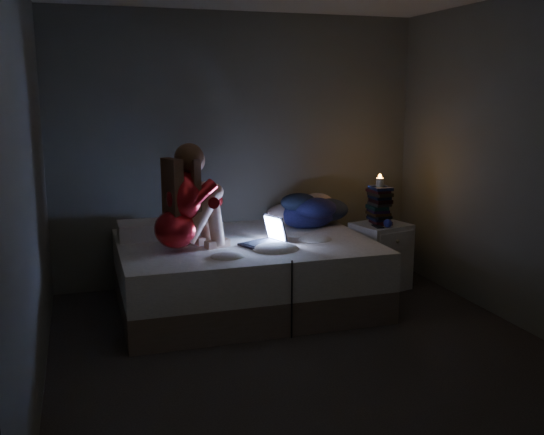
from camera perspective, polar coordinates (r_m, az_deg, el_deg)
name	(u,v)px	position (r m, az deg, el deg)	size (l,w,h in m)	color
floor	(307,353)	(4.59, 3.23, -12.42)	(3.60, 3.80, 0.02)	black
wall_back	(239,150)	(6.04, -3.06, 6.27)	(3.60, 0.02, 2.60)	slate
wall_front	(481,234)	(2.57, 18.80, -1.50)	(3.60, 0.02, 2.60)	slate
wall_left	(27,186)	(3.97, -21.81, 2.71)	(0.02, 3.80, 2.60)	slate
wall_right	(528,165)	(5.16, 22.63, 4.50)	(0.02, 3.80, 2.60)	slate
bed	(245,273)	(5.42, -2.52, -5.17)	(2.15, 1.61, 0.59)	#BCB9B1
pillow	(147,230)	(5.52, -11.53, -1.14)	(0.49, 0.35, 0.14)	white
woman	(175,198)	(4.94, -8.97, 1.78)	(0.54, 0.35, 0.87)	#9D0919
laptop	(262,231)	(5.15, -0.95, -1.23)	(0.35, 0.25, 0.25)	black
clothes_pile	(307,209)	(5.88, 3.24, 0.83)	(0.57, 0.46, 0.34)	#12183E
nightstand	(380,256)	(5.99, 10.00, -3.52)	(0.47, 0.42, 0.63)	beige
book_stack	(379,205)	(5.90, 9.89, 1.12)	(0.19, 0.25, 0.35)	black
candle	(380,183)	(5.86, 9.96, 3.19)	(0.07, 0.07, 0.08)	beige
phone	(374,226)	(5.78, 9.44, -0.78)	(0.07, 0.14, 0.01)	black
blue_orb	(383,223)	(5.74, 10.29, -0.53)	(0.08, 0.08, 0.08)	navy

